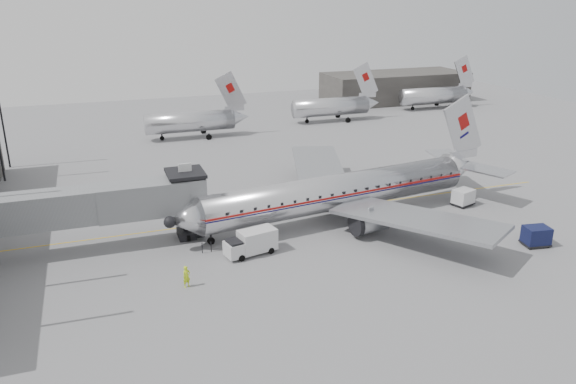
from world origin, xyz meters
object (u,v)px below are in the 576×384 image
Objects in this scene: airliner at (344,191)px; service_van at (251,242)px; baggage_cart_navy at (536,236)px; ramp_worker at (187,277)px; baggage_cart_white at (463,197)px.

service_van is (-11.26, -5.11, -1.76)m from airliner.
service_van is at bearing 173.18° from baggage_cart_navy.
baggage_cart_navy is 1.44× the size of ramp_worker.
airliner is at bearing 157.30° from baggage_cart_white.
ramp_worker is (-31.44, -8.00, -0.05)m from baggage_cart_white.
airliner is 7.45× the size of service_van.
baggage_cart_navy is at bearing -108.55° from baggage_cart_white.
ramp_worker is at bearing -160.02° from service_van.
baggage_cart_navy reaches higher than baggage_cart_white.
service_van is at bearing 8.94° from ramp_worker.
airliner is 12.49m from service_van.
baggage_cart_navy reaches higher than ramp_worker.
service_van is at bearing -163.31° from airliner.
baggage_cart_white is 32.44m from ramp_worker.
baggage_cart_navy is at bearing -28.38° from ramp_worker.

